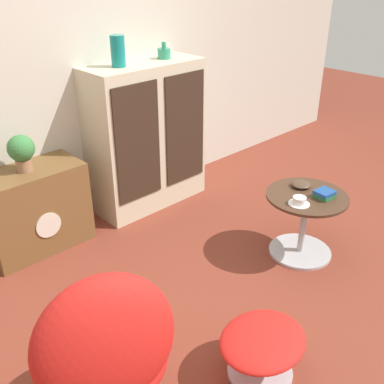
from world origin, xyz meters
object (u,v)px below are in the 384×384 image
Objects in this scene: vase_inner_left at (164,53)px; teacup at (299,201)px; egg_chair at (104,356)px; potted_plant at (21,151)px; ottoman at (262,345)px; bowl at (301,184)px; vase_leftmost at (118,51)px; tv_console at (35,209)px; book_stack at (325,194)px; coffee_table at (304,220)px; sideboard at (147,136)px.

vase_inner_left reaches higher than teacup.
egg_chair is 5.88× the size of teacup.
potted_plant is (0.38, 1.46, 0.38)m from egg_chair.
ottoman is 3.46× the size of bowl.
egg_chair reaches higher than ottoman.
vase_leftmost is at bearing 73.79° from ottoman.
ottoman is at bearing -117.71° from vase_inner_left.
teacup is 0.25m from bowl.
bowl is at bearing -42.40° from potted_plant.
vase_inner_left is (1.59, 1.44, 0.84)m from egg_chair.
teacup is (1.12, -1.36, 0.18)m from tv_console.
vase_inner_left is at bearing 42.32° from egg_chair.
tv_console is at bearing 129.45° from teacup.
teacup is (0.86, 0.42, 0.28)m from ottoman.
vase_leftmost reaches higher than tv_console.
vase_inner_left reaches higher than tv_console.
book_stack is (1.32, -1.42, 0.18)m from tv_console.
vase_leftmost is at bearing 114.69° from bowl.
tv_console reaches higher than bowl.
egg_chair is (-0.40, -1.46, 0.06)m from tv_console.
potted_plant is (-0.27, 1.78, 0.54)m from ottoman.
potted_plant is at bearing 98.66° from ottoman.
book_stack is (0.54, -1.41, -0.77)m from vase_leftmost.
egg_chair is at bearing -104.75° from potted_plant.
egg_chair is at bearing -129.02° from vase_leftmost.
vase_leftmost is (-0.49, 1.32, 0.99)m from coffee_table.
vase_leftmost is 1.70m from book_stack.
bowl is at bearing 54.62° from coffee_table.
egg_chair reaches higher than tv_console.
bowl is at bearing 7.43° from egg_chair.
tv_console is 5.64× the size of vase_inner_left.
egg_chair is at bearing -175.61° from coffee_table.
ottoman is at bearing -26.61° from egg_chair.
teacup is at bearing -84.17° from sideboard.
sideboard is 1.36m from teacup.
vase_inner_left is at bearing -0.56° from potted_plant.
tv_console is 1.83m from coffee_table.
tv_console is at bearing 137.30° from bowl.
potted_plant is (-1.00, 0.02, 0.16)m from sideboard.
teacup is (1.13, -1.36, -0.26)m from potted_plant.
vase_leftmost reaches higher than potted_plant.
book_stack reaches higher than bowl.
bowl is (0.56, -1.22, -0.78)m from vase_leftmost.
tv_console reaches higher than book_stack.
tv_console is 1.94m from book_stack.
coffee_table is 0.26m from teacup.
vase_inner_left is at bearing 0.00° from vase_leftmost.
book_stack is at bearing -76.66° from sideboard.
sideboard is 8.86× the size of bowl.
book_stack is at bearing -47.18° from tv_console.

